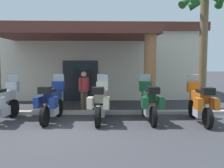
{
  "coord_description": "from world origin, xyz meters",
  "views": [
    {
      "loc": [
        1.43,
        -7.48,
        2.14
      ],
      "look_at": [
        1.59,
        2.57,
        1.2
      ],
      "focal_mm": 41.69,
      "sensor_mm": 36.0,
      "label": 1
    }
  ],
  "objects_px": {
    "motorcycle_blue": "(52,101)",
    "pedestrian": "(84,89)",
    "motorcycle_orange": "(200,103)",
    "palm_tree_near_portico": "(204,16)",
    "motorcycle_silver": "(2,102)",
    "motorcycle_cream": "(100,102)",
    "motel_building": "(84,60)",
    "motorcycle_green": "(149,101)"
  },
  "relations": [
    {
      "from": "motorcycle_cream",
      "to": "pedestrian",
      "type": "height_order",
      "value": "pedestrian"
    },
    {
      "from": "motel_building",
      "to": "motorcycle_cream",
      "type": "height_order",
      "value": "motel_building"
    },
    {
      "from": "motel_building",
      "to": "motorcycle_orange",
      "type": "relative_size",
      "value": 6.15
    },
    {
      "from": "motel_building",
      "to": "motorcycle_cream",
      "type": "bearing_deg",
      "value": -82.16
    },
    {
      "from": "motel_building",
      "to": "motorcycle_cream",
      "type": "relative_size",
      "value": 6.14
    },
    {
      "from": "pedestrian",
      "to": "palm_tree_near_portico",
      "type": "xyz_separation_m",
      "value": [
        5.13,
        0.66,
        3.06
      ]
    },
    {
      "from": "pedestrian",
      "to": "motorcycle_blue",
      "type": "bearing_deg",
      "value": 104.35
    },
    {
      "from": "motorcycle_blue",
      "to": "palm_tree_near_portico",
      "type": "xyz_separation_m",
      "value": [
        6.09,
        2.36,
        3.32
      ]
    },
    {
      "from": "motel_building",
      "to": "motorcycle_green",
      "type": "bearing_deg",
      "value": -70.16
    },
    {
      "from": "motorcycle_orange",
      "to": "pedestrian",
      "type": "bearing_deg",
      "value": 64.75
    },
    {
      "from": "motorcycle_cream",
      "to": "pedestrian",
      "type": "bearing_deg",
      "value": 25.78
    },
    {
      "from": "motorcycle_silver",
      "to": "palm_tree_near_portico",
      "type": "distance_m",
      "value": 8.81
    },
    {
      "from": "palm_tree_near_portico",
      "to": "motel_building",
      "type": "bearing_deg",
      "value": 138.08
    },
    {
      "from": "motel_building",
      "to": "palm_tree_near_portico",
      "type": "distance_m",
      "value": 7.81
    },
    {
      "from": "motorcycle_cream",
      "to": "motorcycle_green",
      "type": "height_order",
      "value": "same"
    },
    {
      "from": "palm_tree_near_portico",
      "to": "motorcycle_green",
      "type": "bearing_deg",
      "value": -137.85
    },
    {
      "from": "motorcycle_silver",
      "to": "motorcycle_blue",
      "type": "relative_size",
      "value": 1.0
    },
    {
      "from": "motel_building",
      "to": "motorcycle_blue",
      "type": "height_order",
      "value": "motel_building"
    },
    {
      "from": "pedestrian",
      "to": "palm_tree_near_portico",
      "type": "relative_size",
      "value": 0.3
    },
    {
      "from": "motel_building",
      "to": "motorcycle_silver",
      "type": "height_order",
      "value": "motel_building"
    },
    {
      "from": "palm_tree_near_portico",
      "to": "motorcycle_blue",
      "type": "bearing_deg",
      "value": -158.84
    },
    {
      "from": "motorcycle_orange",
      "to": "motorcycle_silver",
      "type": "bearing_deg",
      "value": 89.17
    },
    {
      "from": "motorcycle_silver",
      "to": "motorcycle_orange",
      "type": "relative_size",
      "value": 1.0
    },
    {
      "from": "motorcycle_green",
      "to": "motorcycle_orange",
      "type": "xyz_separation_m",
      "value": [
        1.69,
        -0.25,
        0.0
      ]
    },
    {
      "from": "motel_building",
      "to": "motorcycle_silver",
      "type": "distance_m",
      "value": 7.95
    },
    {
      "from": "motorcycle_green",
      "to": "motorcycle_silver",
      "type": "bearing_deg",
      "value": 88.3
    },
    {
      "from": "motel_building",
      "to": "motorcycle_orange",
      "type": "bearing_deg",
      "value": -60.68
    },
    {
      "from": "motorcycle_blue",
      "to": "palm_tree_near_portico",
      "type": "bearing_deg",
      "value": -62.7
    },
    {
      "from": "motorcycle_cream",
      "to": "motorcycle_green",
      "type": "xyz_separation_m",
      "value": [
        1.69,
        0.05,
        0.0
      ]
    },
    {
      "from": "motorcycle_green",
      "to": "motorcycle_orange",
      "type": "relative_size",
      "value": 1.0
    },
    {
      "from": "motorcycle_blue",
      "to": "pedestrian",
      "type": "height_order",
      "value": "pedestrian"
    },
    {
      "from": "pedestrian",
      "to": "palm_tree_near_portico",
      "type": "height_order",
      "value": "palm_tree_near_portico"
    },
    {
      "from": "motorcycle_orange",
      "to": "palm_tree_near_portico",
      "type": "relative_size",
      "value": 0.41
    },
    {
      "from": "motorcycle_blue",
      "to": "motorcycle_orange",
      "type": "distance_m",
      "value": 5.08
    },
    {
      "from": "motorcycle_cream",
      "to": "motorcycle_orange",
      "type": "relative_size",
      "value": 1.0
    },
    {
      "from": "motorcycle_silver",
      "to": "motorcycle_cream",
      "type": "height_order",
      "value": "same"
    },
    {
      "from": "motorcycle_silver",
      "to": "motel_building",
      "type": "bearing_deg",
      "value": -8.61
    },
    {
      "from": "motel_building",
      "to": "motorcycle_cream",
      "type": "xyz_separation_m",
      "value": [
        1.24,
        -7.56,
        -1.4
      ]
    },
    {
      "from": "motorcycle_blue",
      "to": "motorcycle_green",
      "type": "xyz_separation_m",
      "value": [
        3.38,
        -0.09,
        0.0
      ]
    },
    {
      "from": "motorcycle_blue",
      "to": "motorcycle_silver",
      "type": "bearing_deg",
      "value": 99.82
    },
    {
      "from": "motorcycle_silver",
      "to": "palm_tree_near_portico",
      "type": "height_order",
      "value": "palm_tree_near_portico"
    },
    {
      "from": "motorcycle_cream",
      "to": "motorcycle_silver",
      "type": "bearing_deg",
      "value": 93.67
    }
  ]
}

